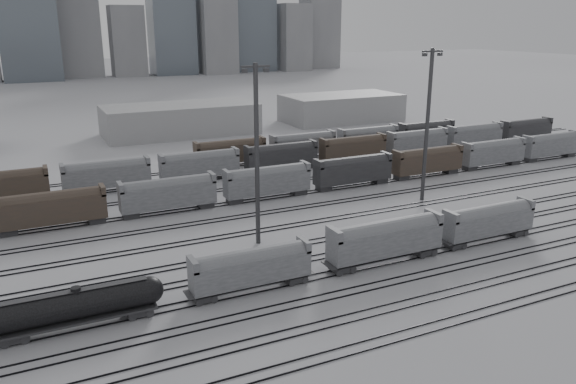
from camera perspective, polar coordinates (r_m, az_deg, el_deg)
name	(u,v)px	position (r m, az deg, el deg)	size (l,w,h in m)	color
ground	(314,282)	(66.01, 2.68, -9.11)	(900.00, 900.00, 0.00)	silver
tracks	(257,233)	(80.53, -3.21, -4.13)	(220.00, 71.50, 0.16)	black
tank_car_b	(78,305)	(59.46, -20.59, -10.74)	(16.86, 2.81, 4.17)	#262629
hopper_car_a	(251,266)	(62.69, -3.79, -7.52)	(13.78, 2.74, 4.93)	#262629
hopper_car_b	(385,237)	(70.57, 9.88, -4.57)	(15.42, 3.06, 5.51)	#262629
hopper_car_c	(488,220)	(81.19, 19.69, -2.67)	(14.16, 2.81, 5.06)	#262629
light_mast_c	(257,152)	(73.22, -3.19, 4.12)	(3.86, 0.62, 24.10)	#38383B
light_mast_d	(427,122)	(94.91, 13.98, 6.89)	(4.01, 0.64, 25.05)	#38383B
bg_string_near	(267,183)	(95.31, -2.12, 0.95)	(151.00, 3.00, 5.60)	gray
bg_string_mid	(281,157)	(113.40, -0.70, 3.55)	(151.00, 3.00, 5.60)	#262629
bg_string_far	(336,142)	(128.27, 4.92, 5.05)	(66.00, 3.00, 5.60)	#44362B
warehouse_mid	(180,119)	(154.11, -10.88, 7.25)	(40.00, 18.00, 8.00)	#9C9C9E
warehouse_right	(341,108)	(173.43, 5.44, 8.51)	(35.00, 18.00, 8.00)	#9C9C9E
skyline	(88,11)	(334.54, -19.68, 16.91)	(316.00, 22.40, 95.00)	gray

